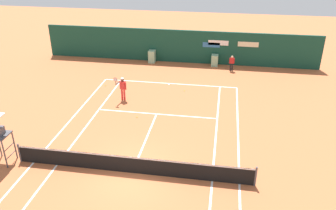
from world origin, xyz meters
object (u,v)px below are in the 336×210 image
(ball_kid_centre_post, at_px, (232,62))
(tennis_ball_mid_court, at_px, (184,91))
(player_on_baseline, at_px, (123,87))
(tennis_ball_near_service_line, at_px, (137,117))
(tennis_ball_by_sideline, at_px, (106,86))

(ball_kid_centre_post, xyz_separation_m, tennis_ball_mid_court, (-3.49, -4.99, -0.75))
(player_on_baseline, height_order, ball_kid_centre_post, player_on_baseline)
(player_on_baseline, height_order, tennis_ball_mid_court, player_on_baseline)
(tennis_ball_mid_court, bearing_deg, tennis_ball_near_service_line, -118.32)
(ball_kid_centre_post, height_order, tennis_ball_by_sideline, ball_kid_centre_post)
(player_on_baseline, relative_size, ball_kid_centre_post, 1.37)
(player_on_baseline, xyz_separation_m, tennis_ball_mid_court, (4.16, 2.22, -0.97))
(player_on_baseline, bearing_deg, tennis_ball_near_service_line, 133.49)
(player_on_baseline, distance_m, ball_kid_centre_post, 10.51)
(tennis_ball_mid_court, distance_m, tennis_ball_near_service_line, 5.33)
(tennis_ball_mid_court, bearing_deg, ball_kid_centre_post, 55.04)
(tennis_ball_near_service_line, bearing_deg, ball_kid_centre_post, 58.14)
(ball_kid_centre_post, relative_size, tennis_ball_by_sideline, 20.13)
(ball_kid_centre_post, xyz_separation_m, tennis_ball_near_service_line, (-6.02, -9.68, -0.75))
(player_on_baseline, distance_m, tennis_ball_by_sideline, 3.15)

